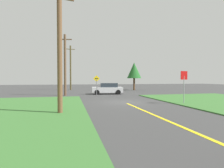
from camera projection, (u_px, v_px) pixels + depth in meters
The scene contains 9 objects.
ground_plane at pixel (124, 102), 16.66m from camera, with size 120.00×120.00×0.00m, color #3A3A3A.
lane_stripe_center at pixel (170, 122), 8.87m from camera, with size 0.20×14.00×0.01m, color yellow.
stop_sign at pixel (184, 81), 15.40m from camera, with size 0.74×0.16×2.88m.
car_approaching_junction at pixel (108, 89), 25.84m from camera, with size 4.63×2.48×1.62m.
utility_pole_near at pixel (60, 49), 10.90m from camera, with size 1.79×0.47×7.82m.
utility_pole_mid at pixel (65, 64), 23.26m from camera, with size 1.80×0.38×8.08m.
utility_pole_far at pixel (71, 67), 35.78m from camera, with size 1.80×0.41×9.00m.
direction_sign at pixel (97, 83), 24.43m from camera, with size 0.91×0.08×2.72m.
oak_tree_left at pixel (134, 71), 35.31m from camera, with size 2.85×2.85×5.53m.
Camera 1 is at (-4.88, -15.91, 2.16)m, focal length 28.23 mm.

